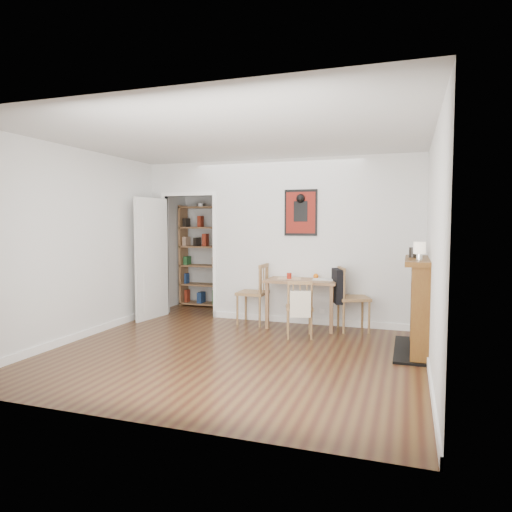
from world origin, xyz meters
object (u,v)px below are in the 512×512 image
(orange_fruit, at_px, (316,276))
(ceramic_jar_b, at_px, (416,252))
(dining_table, at_px, (303,285))
(chair_front, at_px, (299,308))
(red_glass, at_px, (289,276))
(ceramic_jar_a, at_px, (413,252))
(chair_left, at_px, (253,294))
(fireplace, at_px, (420,302))
(bookshelf, at_px, (201,256))
(notebook, at_px, (323,279))
(chair_right, at_px, (352,298))
(mantel_lamp, at_px, (420,249))

(orange_fruit, distance_m, ceramic_jar_b, 1.62)
(dining_table, bearing_deg, chair_front, -81.68)
(red_glass, relative_size, ceramic_jar_a, 0.74)
(chair_front, bearing_deg, ceramic_jar_a, -4.19)
(red_glass, bearing_deg, chair_left, 177.33)
(chair_left, height_order, chair_front, chair_left)
(fireplace, bearing_deg, bookshelf, 152.64)
(chair_left, relative_size, bookshelf, 0.50)
(fireplace, bearing_deg, red_glass, 156.57)
(chair_left, relative_size, notebook, 3.16)
(ceramic_jar_a, xyz_separation_m, ceramic_jar_b, (0.03, 0.22, -0.01))
(dining_table, bearing_deg, chair_right, -0.73)
(ceramic_jar_b, bearing_deg, ceramic_jar_a, -98.30)
(orange_fruit, relative_size, notebook, 0.26)
(chair_right, relative_size, orange_fruit, 11.95)
(red_glass, bearing_deg, orange_fruit, 22.81)
(red_glass, bearing_deg, notebook, 6.12)
(chair_front, height_order, mantel_lamp, mantel_lamp)
(chair_front, distance_m, orange_fruit, 0.83)
(chair_right, height_order, bookshelf, bookshelf)
(bookshelf, bearing_deg, fireplace, -27.36)
(fireplace, relative_size, orange_fruit, 15.70)
(chair_front, xyz_separation_m, fireplace, (1.57, -0.23, 0.20))
(mantel_lamp, relative_size, ceramic_jar_a, 1.68)
(ceramic_jar_a, bearing_deg, orange_fruit, 148.58)
(red_glass, relative_size, mantel_lamp, 0.44)
(chair_left, relative_size, ceramic_jar_a, 7.53)
(fireplace, bearing_deg, dining_table, 152.92)
(chair_right, bearing_deg, fireplace, -42.31)
(chair_left, xyz_separation_m, orange_fruit, (0.98, 0.13, 0.30))
(chair_front, relative_size, ceramic_jar_b, 7.59)
(chair_left, height_order, ceramic_jar_b, ceramic_jar_b)
(dining_table, distance_m, mantel_lamp, 2.11)
(chair_right, xyz_separation_m, red_glass, (-0.95, -0.03, 0.29))
(dining_table, distance_m, chair_right, 0.76)
(mantel_lamp, bearing_deg, chair_right, 127.51)
(notebook, bearing_deg, chair_front, -108.72)
(notebook, height_order, ceramic_jar_b, ceramic_jar_b)
(fireplace, relative_size, mantel_lamp, 5.85)
(mantel_lamp, bearing_deg, ceramic_jar_b, 92.79)
(chair_right, xyz_separation_m, bookshelf, (-2.99, 1.19, 0.46))
(chair_right, distance_m, red_glass, 0.99)
(fireplace, bearing_deg, notebook, 147.46)
(chair_right, relative_size, notebook, 3.15)
(fireplace, height_order, ceramic_jar_a, ceramic_jar_a)
(red_glass, xyz_separation_m, ceramic_jar_a, (1.77, -0.69, 0.44))
(fireplace, distance_m, ceramic_jar_a, 0.63)
(chair_front, xyz_separation_m, red_glass, (-0.30, 0.58, 0.37))
(chair_left, relative_size, chair_front, 1.18)
(chair_right, distance_m, bookshelf, 3.25)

